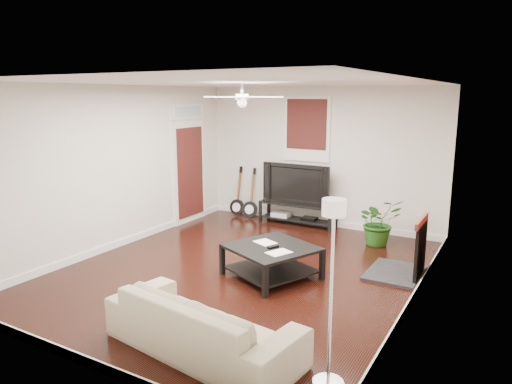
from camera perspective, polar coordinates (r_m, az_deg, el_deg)
room at (r=6.89m, az=-1.66°, el=1.45°), size 5.01×6.01×2.81m
brick_accent at (r=6.96m, az=20.65°, el=0.81°), size 0.02×2.20×2.80m
fireplace at (r=7.24m, az=17.86°, el=-6.29°), size 0.80×1.10×0.92m
window_back at (r=9.58m, az=6.17°, el=7.59°), size 1.00×0.06×1.30m
door_left at (r=9.84m, az=-8.11°, el=3.55°), size 0.08×1.00×2.50m
tv_stand at (r=9.71m, az=5.07°, el=-2.65°), size 1.61×0.43×0.45m
tv at (r=9.59m, az=5.19°, el=1.07°), size 1.44×0.19×0.83m
coffee_table at (r=6.95m, az=1.89°, el=-8.42°), size 1.46×1.46×0.47m
sofa at (r=5.06m, az=-6.53°, el=-15.53°), size 2.26×1.13×0.63m
floor_lamp at (r=4.31m, az=9.11°, el=-12.29°), size 0.33×0.33×1.77m
potted_plant at (r=8.59m, az=14.71°, el=-3.52°), size 1.01×1.01×0.85m
guitar_left at (r=10.29m, az=-2.34°, el=0.06°), size 0.35×0.26×1.10m
guitar_right at (r=10.09m, az=-0.75°, el=-0.17°), size 0.37×0.29×1.10m
ceiling_fan at (r=6.78m, az=-1.72°, el=11.49°), size 1.24×1.24×0.32m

